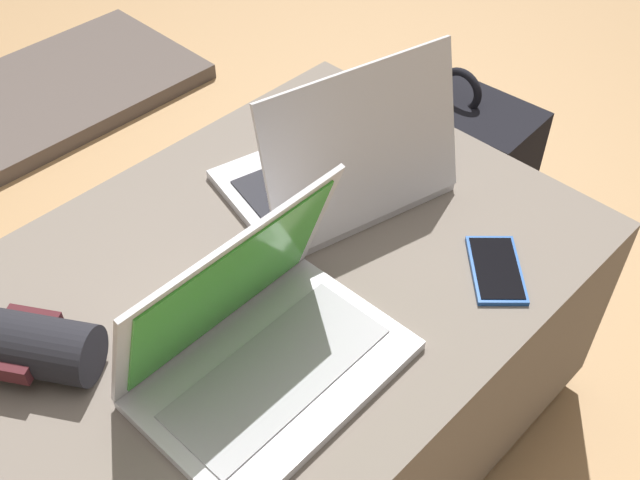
# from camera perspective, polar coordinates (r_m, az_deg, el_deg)

# --- Properties ---
(ground_plane) EXTENTS (14.00, 14.00, 0.00)m
(ground_plane) POSITION_cam_1_polar(r_m,az_deg,el_deg) (1.46, -3.07, -14.00)
(ground_plane) COLOR tan
(ottoman) EXTENTS (0.96, 0.70, 0.43)m
(ottoman) POSITION_cam_1_polar(r_m,az_deg,el_deg) (1.28, -3.44, -8.90)
(ottoman) COLOR #3D3832
(ottoman) RESTS_ON ground_plane
(laptop_near) EXTENTS (0.35, 0.24, 0.23)m
(laptop_near) POSITION_cam_1_polar(r_m,az_deg,el_deg) (0.97, -4.65, -7.84)
(laptop_near) COLOR silver
(laptop_near) RESTS_ON ottoman
(laptop_far) EXTENTS (0.38, 0.32, 0.26)m
(laptop_far) POSITION_cam_1_polar(r_m,az_deg,el_deg) (1.20, 1.57, 5.41)
(laptop_far) COLOR silver
(laptop_far) RESTS_ON ottoman
(cell_phone) EXTENTS (0.15, 0.15, 0.01)m
(cell_phone) POSITION_cam_1_polar(r_m,az_deg,el_deg) (1.14, 13.26, -2.19)
(cell_phone) COLOR #1E4C9E
(cell_phone) RESTS_ON ottoman
(backpack) EXTENTS (0.24, 0.34, 0.46)m
(backpack) POSITION_cam_1_polar(r_m,az_deg,el_deg) (1.69, 9.88, 4.93)
(backpack) COLOR black
(backpack) RESTS_ON ground_plane
(wrist_brace) EXTENTS (0.18, 0.22, 0.08)m
(wrist_brace) POSITION_cam_1_polar(r_m,az_deg,el_deg) (1.05, -21.93, -7.32)
(wrist_brace) COLOR black
(wrist_brace) RESTS_ON ottoman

